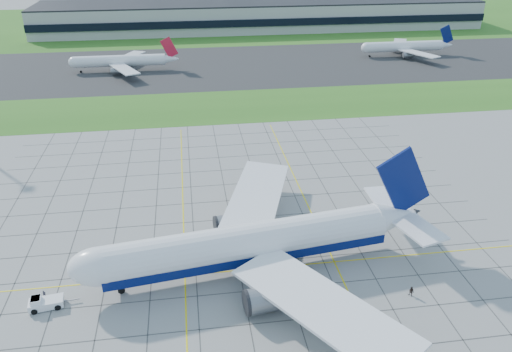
{
  "coord_description": "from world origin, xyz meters",
  "views": [
    {
      "loc": [
        -7.59,
        -75.56,
        57.19
      ],
      "look_at": [
        6.51,
        21.9,
        7.0
      ],
      "focal_mm": 35.0,
      "sensor_mm": 36.0,
      "label": 1
    }
  ],
  "objects": [
    {
      "name": "ground",
      "position": [
        0.0,
        0.0,
        0.0
      ],
      "size": [
        1400.0,
        1400.0,
        0.0
      ],
      "primitive_type": "plane",
      "color": "#9F9F9A",
      "rests_on": "ground"
    },
    {
      "name": "grass_median",
      "position": [
        0.0,
        90.0,
        0.02
      ],
      "size": [
        700.0,
        35.0,
        0.04
      ],
      "primitive_type": "cube",
      "color": "#2A5F1B",
      "rests_on": "ground"
    },
    {
      "name": "asphalt_taxiway",
      "position": [
        0.0,
        145.0,
        0.03
      ],
      "size": [
        700.0,
        75.0,
        0.04
      ],
      "primitive_type": "cube",
      "color": "#383838",
      "rests_on": "ground"
    },
    {
      "name": "grass_far",
      "position": [
        0.0,
        255.0,
        0.02
      ],
      "size": [
        700.0,
        145.0,
        0.04
      ],
      "primitive_type": "cube",
      "color": "#2A5F1B",
      "rests_on": "ground"
    },
    {
      "name": "apron_markings",
      "position": [
        0.43,
        11.09,
        0.02
      ],
      "size": [
        120.0,
        130.0,
        0.03
      ],
      "color": "#474744",
      "rests_on": "ground"
    },
    {
      "name": "terminal",
      "position": [
        40.0,
        229.87,
        7.89
      ],
      "size": [
        260.0,
        43.0,
        15.8
      ],
      "color": "#B7B7B2",
      "rests_on": "ground"
    },
    {
      "name": "airliner",
      "position": [
        2.17,
        -2.08,
        5.78
      ],
      "size": [
        66.94,
        67.4,
        21.13
      ],
      "rotation": [
        0.0,
        0.0,
        0.14
      ],
      "color": "white",
      "rests_on": "ground"
    },
    {
      "name": "pushback_tug",
      "position": [
        -33.17,
        -7.17,
        0.99
      ],
      "size": [
        8.13,
        3.44,
        2.23
      ],
      "rotation": [
        0.0,
        0.0,
        0.14
      ],
      "color": "white",
      "rests_on": "ground"
    },
    {
      "name": "crew_near",
      "position": [
        -33.72,
        -4.83,
        0.78
      ],
      "size": [
        0.65,
        0.67,
        1.55
      ],
      "primitive_type": "imported",
      "rotation": [
        0.0,
        0.0,
        0.84
      ],
      "color": "black",
      "rests_on": "ground"
    },
    {
      "name": "crew_far",
      "position": [
        28.26,
        -13.21,
        0.94
      ],
      "size": [
        1.13,
        1.16,
        1.88
      ],
      "primitive_type": "imported",
      "rotation": [
        0.0,
        0.0,
        -0.89
      ],
      "color": "black",
      "rests_on": "ground"
    },
    {
      "name": "distant_jet_1",
      "position": [
        -34.09,
        142.32,
        4.49
      ],
      "size": [
        43.71,
        42.66,
        14.08
      ],
      "color": "white",
      "rests_on": "ground"
    },
    {
      "name": "distant_jet_2",
      "position": [
        97.03,
        151.27,
        4.49
      ],
      "size": [
        43.18,
        42.66,
        14.08
      ],
      "color": "white",
      "rests_on": "ground"
    }
  ]
}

